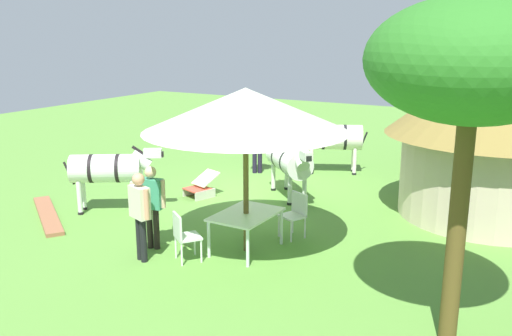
{
  "coord_description": "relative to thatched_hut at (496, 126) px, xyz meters",
  "views": [
    {
      "loc": [
        11.79,
        6.6,
        4.05
      ],
      "look_at": [
        1.19,
        0.56,
        1.0
      ],
      "focal_mm": 38.76,
      "sensor_mm": 36.0,
      "label": 1
    }
  ],
  "objects": [
    {
      "name": "patio_chair_near_lawn",
      "position": [
        3.33,
        -3.17,
        -1.5
      ],
      "size": [
        0.56,
        0.57,
        0.9
      ],
      "rotation": [
        0.0,
        0.0,
        -1.98
      ],
      "color": "silver",
      "rests_on": "ground_plane"
    },
    {
      "name": "standing_watcher",
      "position": [
        -0.75,
        -6.36,
        -0.97
      ],
      "size": [
        0.43,
        0.55,
        1.75
      ],
      "rotation": [
        0.0,
        0.0,
        -1.03
      ],
      "color": "black",
      "rests_on": "ground_plane"
    },
    {
      "name": "zebra_nearest_camera",
      "position": [
        0.97,
        -4.48,
        -1.08
      ],
      "size": [
        1.81,
        1.85,
        1.48
      ],
      "rotation": [
        0.0,
        0.0,
        5.51
      ],
      "color": "silver",
      "rests_on": "ground_plane"
    },
    {
      "name": "guest_beside_umbrella",
      "position": [
        5.78,
        -5.05,
        -1.04
      ],
      "size": [
        0.34,
        0.56,
        1.63
      ],
      "rotation": [
        0.0,
        0.0,
        4.37
      ],
      "color": "black",
      "rests_on": "ground_plane"
    },
    {
      "name": "shade_umbrella",
      "position": [
        4.45,
        -3.66,
        0.65
      ],
      "size": [
        3.72,
        3.72,
        3.07
      ],
      "color": "brown",
      "rests_on": "ground_plane"
    },
    {
      "name": "patio_dining_table",
      "position": [
        4.45,
        -3.66,
        -1.36
      ],
      "size": [
        1.38,
        0.98,
        0.74
      ],
      "rotation": [
        0.0,
        0.0,
        -0.02
      ],
      "color": "silver",
      "rests_on": "ground_plane"
    },
    {
      "name": "ground_plane",
      "position": [
        1.05,
        -5.26,
        -2.02
      ],
      "size": [
        36.0,
        36.0,
        0.0
      ],
      "primitive_type": "plane",
      "color": "#588D38"
    },
    {
      "name": "zebra_by_umbrella",
      "position": [
        -1.85,
        -4.52,
        -0.98
      ],
      "size": [
        1.33,
        2.13,
        1.58
      ],
      "rotation": [
        0.0,
        0.0,
        3.58
      ],
      "color": "silver",
      "rests_on": "ground_plane"
    },
    {
      "name": "thatched_hut",
      "position": [
        0.0,
        0.0,
        0.0
      ],
      "size": [
        4.71,
        4.71,
        3.7
      ],
      "rotation": [
        0.0,
        0.0,
        4.57
      ],
      "color": "beige",
      "rests_on": "ground_plane"
    },
    {
      "name": "patio_chair_east_end",
      "position": [
        5.43,
        -4.38,
        -1.5
      ],
      "size": [
        0.6,
        0.6,
        0.9
      ],
      "rotation": [
        0.0,
        0.0,
        0.94
      ],
      "color": "white",
      "rests_on": "ground_plane"
    },
    {
      "name": "guest_behind_table",
      "position": [
        5.23,
        -5.25,
        -1.06
      ],
      "size": [
        0.27,
        0.57,
        1.61
      ],
      "rotation": [
        0.0,
        0.0,
        1.74
      ],
      "color": "black",
      "rests_on": "ground_plane"
    },
    {
      "name": "acacia_tree_left_background",
      "position": [
        -4.84,
        -0.99,
        1.64
      ],
      "size": [
        3.35,
        3.35,
        4.68
      ],
      "color": "#453621",
      "rests_on": "ground_plane"
    },
    {
      "name": "striped_lounge_chair",
      "position": [
        1.99,
        -6.44,
        -1.77
      ],
      "size": [
        0.94,
        0.76,
        0.6
      ],
      "rotation": [
        0.0,
        0.0,
        4.39
      ],
      "color": "#D44935",
      "rests_on": "ground_plane"
    },
    {
      "name": "acacia_tree_right_background",
      "position": [
        5.79,
        0.28,
        1.64
      ],
      "size": [
        2.57,
        2.57,
        4.47
      ],
      "color": "brown",
      "rests_on": "ground_plane"
    },
    {
      "name": "brick_patio_kerb",
      "position": [
        4.96,
        -8.52,
        -1.98
      ],
      "size": [
        1.87,
        2.52,
        0.08
      ],
      "primitive_type": "cube",
      "rotation": [
        0.0,
        0.0,
        0.97
      ],
      "color": "#955D3F",
      "rests_on": "ground_plane"
    },
    {
      "name": "zebra_toward_hut",
      "position": [
        3.99,
        -7.54,
        -1.02
      ],
      "size": [
        1.45,
        1.95,
        1.54
      ],
      "rotation": [
        0.0,
        0.0,
        0.57
      ],
      "color": "silver",
      "rests_on": "ground_plane"
    }
  ]
}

